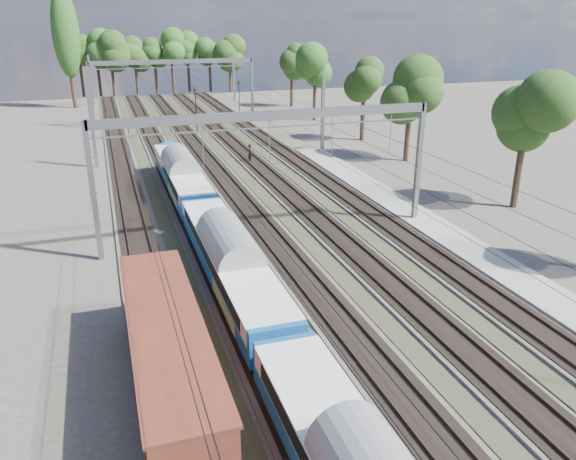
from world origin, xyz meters
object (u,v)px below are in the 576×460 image
object	(u,v)px
emu_train	(232,257)
worker	(250,153)
signal_near	(196,104)
signal_far	(239,92)
freight_boxcar	(168,353)

from	to	relation	value
emu_train	worker	distance (m)	30.62
emu_train	signal_near	size ratio (longest dim) A/B	9.72
emu_train	signal_far	xyz separation A→B (m)	(15.64, 62.53, 0.91)
worker	signal_near	size ratio (longest dim) A/B	0.34
worker	signal_near	distance (m)	19.39
freight_boxcar	signal_near	world-z (taller)	signal_near
signal_far	freight_boxcar	bearing A→B (deg)	-111.70
freight_boxcar	worker	xyz separation A→B (m)	(13.24, 37.53, -1.16)
freight_boxcar	signal_far	bearing A→B (deg)	74.10
emu_train	signal_near	distance (m)	48.78
signal_far	signal_near	bearing A→B (deg)	-129.35
worker	signal_far	bearing A→B (deg)	-3.98
freight_boxcar	worker	bearing A→B (deg)	70.57
signal_near	signal_far	world-z (taller)	signal_near
freight_boxcar	worker	size ratio (longest dim) A/B	6.86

